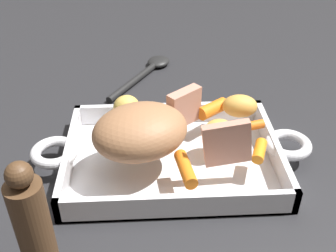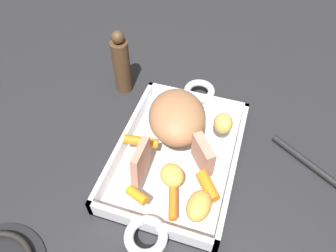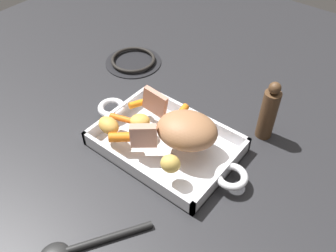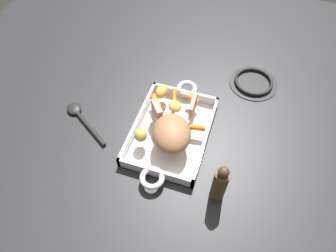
{
  "view_description": "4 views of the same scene",
  "coord_description": "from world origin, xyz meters",
  "px_view_note": "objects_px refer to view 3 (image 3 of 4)",
  "views": [
    {
      "loc": [
        -0.03,
        -0.51,
        0.43
      ],
      "look_at": [
        -0.01,
        0.02,
        0.06
      ],
      "focal_mm": 43.73,
      "sensor_mm": 36.0,
      "label": 1
    },
    {
      "loc": [
        0.37,
        0.1,
        0.56
      ],
      "look_at": [
        -0.03,
        -0.03,
        0.07
      ],
      "focal_mm": 33.65,
      "sensor_mm": 36.0,
      "label": 2
    },
    {
      "loc": [
        -0.39,
        0.48,
        0.67
      ],
      "look_at": [
        0.01,
        -0.02,
        0.05
      ],
      "focal_mm": 38.42,
      "sensor_mm": 36.0,
      "label": 3
    },
    {
      "loc": [
        -0.55,
        -0.17,
        0.84
      ],
      "look_at": [
        -0.02,
        0.01,
        0.06
      ],
      "focal_mm": 32.25,
      "sensor_mm": 36.0,
      "label": 4
    }
  ],
  "objects_px": {
    "baby_carrot_short": "(122,119)",
    "baby_carrot_southeast": "(121,137)",
    "roasting_dish": "(166,143)",
    "baby_carrot_center_right": "(180,115)",
    "potato_halved": "(109,125)",
    "serving_spoon": "(79,247)",
    "roast_slice_thick": "(143,136)",
    "pepper_mill": "(268,112)",
    "potato_golden_small": "(140,121)",
    "pork_roast": "(187,130)",
    "roast_slice_thin": "(155,102)",
    "potato_corner": "(170,164)",
    "baby_carrot_long": "(137,104)",
    "stove_burner_rear": "(133,61)"
  },
  "relations": [
    {
      "from": "baby_carrot_short",
      "to": "baby_carrot_southeast",
      "type": "bearing_deg",
      "value": 132.34
    },
    {
      "from": "roasting_dish",
      "to": "baby_carrot_center_right",
      "type": "height_order",
      "value": "baby_carrot_center_right"
    },
    {
      "from": "potato_halved",
      "to": "serving_spoon",
      "type": "height_order",
      "value": "potato_halved"
    },
    {
      "from": "roast_slice_thick",
      "to": "potato_halved",
      "type": "height_order",
      "value": "roast_slice_thick"
    },
    {
      "from": "pepper_mill",
      "to": "potato_golden_small",
      "type": "bearing_deg",
      "value": 39.74
    },
    {
      "from": "pork_roast",
      "to": "potato_halved",
      "type": "xyz_separation_m",
      "value": [
        0.17,
        0.09,
        -0.02
      ]
    },
    {
      "from": "roast_slice_thin",
      "to": "baby_carrot_short",
      "type": "relative_size",
      "value": 1.06
    },
    {
      "from": "baby_carrot_southeast",
      "to": "roast_slice_thick",
      "type": "bearing_deg",
      "value": -156.04
    },
    {
      "from": "roast_slice_thick",
      "to": "potato_corner",
      "type": "distance_m",
      "value": 0.1
    },
    {
      "from": "baby_carrot_center_right",
      "to": "potato_halved",
      "type": "relative_size",
      "value": 1.16
    },
    {
      "from": "pork_roast",
      "to": "baby_carrot_southeast",
      "type": "height_order",
      "value": "pork_roast"
    },
    {
      "from": "roasting_dish",
      "to": "roast_slice_thick",
      "type": "bearing_deg",
      "value": 68.64
    },
    {
      "from": "baby_carrot_long",
      "to": "stove_burner_rear",
      "type": "xyz_separation_m",
      "value": [
        0.19,
        -0.19,
        -0.04
      ]
    },
    {
      "from": "potato_halved",
      "to": "baby_carrot_long",
      "type": "bearing_deg",
      "value": -85.36
    },
    {
      "from": "baby_carrot_southeast",
      "to": "stove_burner_rear",
      "type": "bearing_deg",
      "value": -51.5
    },
    {
      "from": "pork_roast",
      "to": "baby_carrot_center_right",
      "type": "distance_m",
      "value": 0.09
    },
    {
      "from": "serving_spoon",
      "to": "roasting_dish",
      "type": "bearing_deg",
      "value": -141.37
    },
    {
      "from": "potato_golden_small",
      "to": "pepper_mill",
      "type": "height_order",
      "value": "pepper_mill"
    },
    {
      "from": "pork_roast",
      "to": "potato_corner",
      "type": "distance_m",
      "value": 0.1
    },
    {
      "from": "potato_golden_small",
      "to": "pepper_mill",
      "type": "distance_m",
      "value": 0.32
    },
    {
      "from": "roasting_dish",
      "to": "potato_golden_small",
      "type": "height_order",
      "value": "potato_golden_small"
    },
    {
      "from": "potato_corner",
      "to": "potato_golden_small",
      "type": "distance_m",
      "value": 0.16
    },
    {
      "from": "pepper_mill",
      "to": "baby_carrot_center_right",
      "type": "bearing_deg",
      "value": 32.79
    },
    {
      "from": "baby_carrot_southeast",
      "to": "pepper_mill",
      "type": "relative_size",
      "value": 0.34
    },
    {
      "from": "baby_carrot_long",
      "to": "stove_burner_rear",
      "type": "distance_m",
      "value": 0.27
    },
    {
      "from": "baby_carrot_long",
      "to": "potato_halved",
      "type": "bearing_deg",
      "value": 94.64
    },
    {
      "from": "pork_roast",
      "to": "baby_carrot_center_right",
      "type": "xyz_separation_m",
      "value": [
        0.06,
        -0.06,
        -0.03
      ]
    },
    {
      "from": "pork_roast",
      "to": "roast_slice_thin",
      "type": "height_order",
      "value": "pork_roast"
    },
    {
      "from": "potato_golden_small",
      "to": "pepper_mill",
      "type": "relative_size",
      "value": 0.3
    },
    {
      "from": "pork_roast",
      "to": "serving_spoon",
      "type": "bearing_deg",
      "value": 87.55
    },
    {
      "from": "roast_slice_thick",
      "to": "potato_halved",
      "type": "xyz_separation_m",
      "value": [
        0.1,
        0.02,
        -0.01
      ]
    },
    {
      "from": "pepper_mill",
      "to": "baby_carrot_short",
      "type": "bearing_deg",
      "value": 36.96
    },
    {
      "from": "pork_roast",
      "to": "potato_halved",
      "type": "height_order",
      "value": "pork_roast"
    },
    {
      "from": "roasting_dish",
      "to": "baby_carrot_center_right",
      "type": "relative_size",
      "value": 6.43
    },
    {
      "from": "pepper_mill",
      "to": "serving_spoon",
      "type": "bearing_deg",
      "value": 75.23
    },
    {
      "from": "baby_carrot_short",
      "to": "serving_spoon",
      "type": "relative_size",
      "value": 0.31
    },
    {
      "from": "roast_slice_thin",
      "to": "baby_carrot_center_right",
      "type": "bearing_deg",
      "value": -158.82
    },
    {
      "from": "roast_slice_thin",
      "to": "baby_carrot_center_right",
      "type": "height_order",
      "value": "roast_slice_thin"
    },
    {
      "from": "roast_slice_thick",
      "to": "baby_carrot_center_right",
      "type": "distance_m",
      "value": 0.13
    },
    {
      "from": "baby_carrot_long",
      "to": "serving_spoon",
      "type": "height_order",
      "value": "baby_carrot_long"
    },
    {
      "from": "serving_spoon",
      "to": "baby_carrot_southeast",
      "type": "bearing_deg",
      "value": -123.17
    },
    {
      "from": "baby_carrot_center_right",
      "to": "serving_spoon",
      "type": "height_order",
      "value": "baby_carrot_center_right"
    },
    {
      "from": "baby_carrot_short",
      "to": "pork_roast",
      "type": "bearing_deg",
      "value": -165.56
    },
    {
      "from": "serving_spoon",
      "to": "stove_burner_rear",
      "type": "bearing_deg",
      "value": -114.87
    },
    {
      "from": "baby_carrot_southeast",
      "to": "potato_corner",
      "type": "relative_size",
      "value": 1.26
    },
    {
      "from": "roast_slice_thin",
      "to": "stove_burner_rear",
      "type": "distance_m",
      "value": 0.31
    },
    {
      "from": "roasting_dish",
      "to": "roast_slice_thin",
      "type": "xyz_separation_m",
      "value": [
        0.08,
        -0.05,
        0.06
      ]
    },
    {
      "from": "roast_slice_thin",
      "to": "potato_halved",
      "type": "bearing_deg",
      "value": 70.05
    },
    {
      "from": "baby_carrot_short",
      "to": "stove_burner_rear",
      "type": "height_order",
      "value": "baby_carrot_short"
    },
    {
      "from": "baby_carrot_short",
      "to": "baby_carrot_southeast",
      "type": "xyz_separation_m",
      "value": [
        -0.05,
        0.05,
        0.0
      ]
    }
  ]
}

